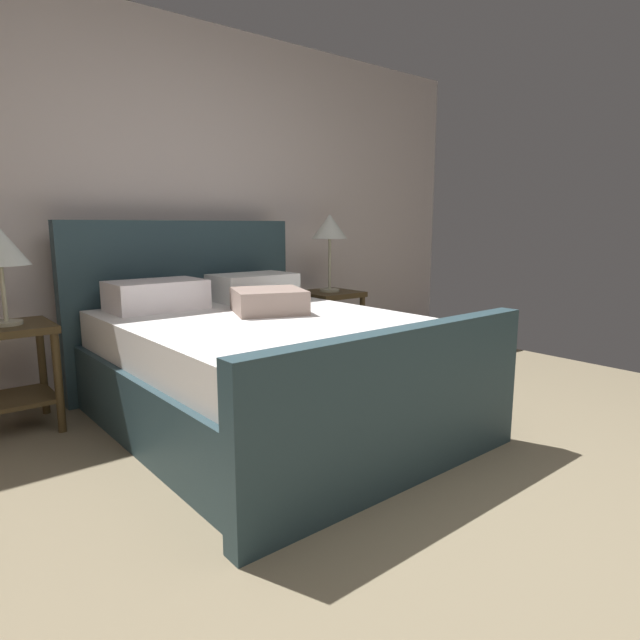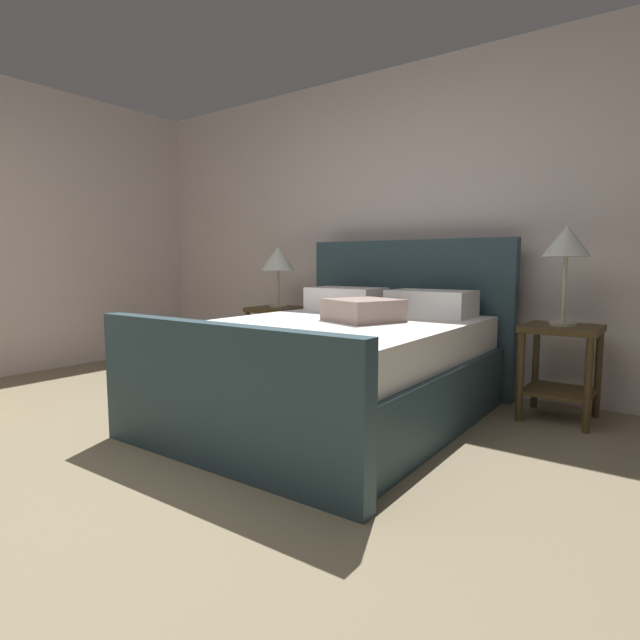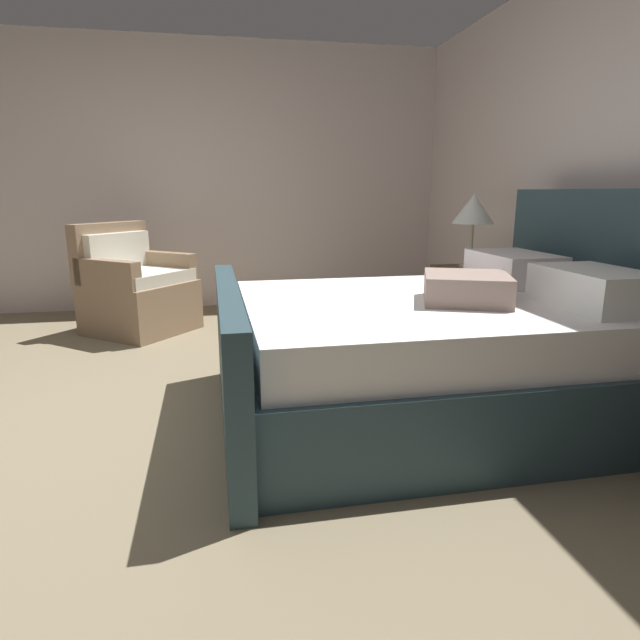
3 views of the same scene
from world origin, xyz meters
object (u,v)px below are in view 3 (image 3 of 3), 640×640
Objects in this scene: nightstand_left at (468,294)px; table_lamp_left at (473,210)px; armchair at (135,290)px; bed at (437,349)px.

table_lamp_left is at bearing 116.57° from nightstand_left.
armchair is (-0.93, -2.54, -0.67)m from table_lamp_left.
armchair is at bearing -139.17° from bed.
nightstand_left is at bearing 147.66° from bed.
bed is at bearing 40.83° from armchair.
armchair reaches higher than nightstand_left.
bed is at bearing -32.34° from nightstand_left.
bed is 1.52m from table_lamp_left.
bed reaches higher than armchair.
nightstand_left is 2.70m from armchair.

